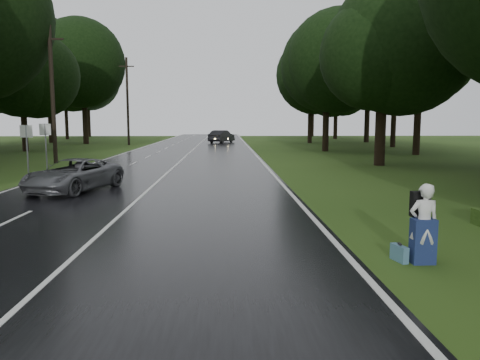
% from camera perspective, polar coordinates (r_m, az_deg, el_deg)
% --- Properties ---
extents(ground, '(160.00, 160.00, 0.00)m').
position_cam_1_polar(ground, '(12.32, -16.99, -6.67)').
color(ground, '#2E4A16').
rests_on(ground, ground).
extents(road, '(12.00, 140.00, 0.04)m').
position_cam_1_polar(road, '(31.83, -7.62, 2.00)').
color(road, black).
rests_on(road, ground).
extents(lane_center, '(0.12, 140.00, 0.01)m').
position_cam_1_polar(lane_center, '(31.83, -7.63, 2.05)').
color(lane_center, silver).
rests_on(lane_center, road).
extents(grey_car, '(3.54, 5.17, 1.31)m').
position_cam_1_polar(grey_car, '(20.22, -19.74, 0.58)').
color(grey_car, '#56585C').
rests_on(grey_car, road).
extents(far_car, '(3.59, 5.25, 1.64)m').
position_cam_1_polar(far_car, '(61.84, -2.26, 5.36)').
color(far_car, black).
rests_on(far_car, road).
extents(hitchhiker, '(0.61, 0.55, 1.65)m').
position_cam_1_polar(hitchhiker, '(10.20, 21.56, -5.32)').
color(hitchhiker, silver).
rests_on(hitchhiker, ground).
extents(suitcase, '(0.25, 0.50, 0.34)m').
position_cam_1_polar(suitcase, '(10.30, 18.95, -8.50)').
color(suitcase, teal).
rests_on(suitcase, ground).
extents(utility_pole_mid, '(1.80, 0.28, 9.27)m').
position_cam_1_polar(utility_pole_mid, '(34.57, -21.64, 1.93)').
color(utility_pole_mid, black).
rests_on(utility_pole_mid, ground).
extents(utility_pole_far, '(1.80, 0.28, 10.41)m').
position_cam_1_polar(utility_pole_far, '(58.27, -13.47, 4.20)').
color(utility_pole_far, black).
rests_on(utility_pole_far, ground).
extents(road_sign_a, '(0.64, 0.10, 2.68)m').
position_cam_1_polar(road_sign_a, '(27.02, -24.49, 0.44)').
color(road_sign_a, white).
rests_on(road_sign_a, ground).
extents(road_sign_b, '(0.66, 0.10, 2.74)m').
position_cam_1_polar(road_sign_b, '(29.41, -22.56, 1.04)').
color(road_sign_b, white).
rests_on(road_sign_b, ground).
extents(tree_left_e, '(7.98, 7.98, 12.47)m').
position_cam_1_polar(tree_left_e, '(49.38, -24.79, 3.22)').
color(tree_left_e, black).
rests_on(tree_left_e, ground).
extents(tree_left_f, '(11.27, 11.27, 17.60)m').
position_cam_1_polar(tree_left_f, '(62.82, -18.34, 4.24)').
color(tree_left_f, black).
rests_on(tree_left_f, ground).
extents(tree_right_d, '(8.37, 8.37, 13.08)m').
position_cam_1_polar(tree_right_d, '(31.93, 16.69, 1.74)').
color(tree_right_d, black).
rests_on(tree_right_d, ground).
extents(tree_right_e, '(9.20, 9.20, 14.38)m').
position_cam_1_polar(tree_right_e, '(45.78, 10.40, 3.50)').
color(tree_right_e, black).
rests_on(tree_right_e, ground).
extents(tree_right_f, '(9.64, 9.64, 15.06)m').
position_cam_1_polar(tree_right_f, '(62.11, 8.53, 4.50)').
color(tree_right_f, black).
rests_on(tree_right_f, ground).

